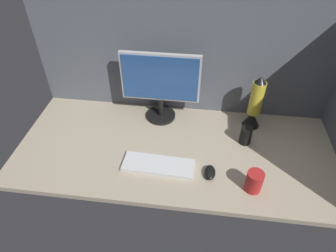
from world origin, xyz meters
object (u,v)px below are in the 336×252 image
object	(u,v)px
mouse	(210,172)
lava_lamp	(255,106)
mug_red_plastic	(254,181)
mug_black_travel	(246,135)
monitor	(160,83)
keyboard	(158,165)

from	to	relation	value
mouse	lava_lamp	bearing A→B (deg)	61.55
mug_red_plastic	mug_black_travel	world-z (taller)	mug_red_plastic
mug_red_plastic	lava_lamp	xyz separation A→B (cm)	(2.97, 48.54, 8.55)
monitor	mug_black_travel	xyz separation A→B (cm)	(50.40, -17.59, -18.72)
monitor	keyboard	size ratio (longest dim) A/B	1.24
mug_black_travel	mug_red_plastic	bearing A→B (deg)	-87.04
mug_black_travel	lava_lamp	bearing A→B (deg)	73.80
mouse	mug_black_travel	xyz separation A→B (cm)	(18.97, 26.32, 3.52)
monitor	mouse	distance (cm)	58.40
mouse	mug_red_plastic	size ratio (longest dim) A/B	0.86
mouse	lava_lamp	xyz separation A→B (cm)	(23.62, 42.35, 12.41)
monitor	mug_black_travel	distance (cm)	56.57
mug_red_plastic	keyboard	bearing A→B (deg)	170.20
keyboard	mug_black_travel	world-z (taller)	mug_black_travel
keyboard	mug_red_plastic	distance (cm)	48.25
monitor	lava_lamp	distance (cm)	55.95
lava_lamp	monitor	bearing A→B (deg)	178.37
mug_red_plastic	lava_lamp	world-z (taller)	lava_lamp
monitor	mouse	world-z (taller)	monitor
mug_red_plastic	mug_black_travel	xyz separation A→B (cm)	(-1.68, 32.52, -0.34)
mug_red_plastic	lava_lamp	bearing A→B (deg)	86.50
lava_lamp	mug_black_travel	bearing A→B (deg)	-106.20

